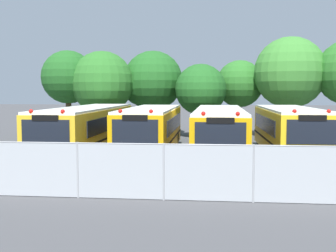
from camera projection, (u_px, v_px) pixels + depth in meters
ground_plane at (186, 156)px, 22.38m from camera, size 160.00×160.00×0.00m
school_bus_0 at (88, 128)px, 22.86m from camera, size 2.66×11.60×2.71m
school_bus_1 at (151, 129)px, 22.34m from camera, size 2.45×9.85×2.70m
school_bus_2 at (219, 130)px, 22.25m from camera, size 2.63×11.68×2.65m
school_bus_3 at (290, 130)px, 21.86m from camera, size 2.67×9.52×2.71m
tree_0 at (69, 77)px, 31.61m from camera, size 3.97×3.97×6.46m
tree_1 at (103, 83)px, 31.19m from camera, size 4.62×4.62×6.37m
tree_2 at (150, 81)px, 32.56m from camera, size 4.79×4.59×6.52m
tree_3 at (199, 90)px, 30.81m from camera, size 3.72×3.72×5.41m
tree_4 at (242, 83)px, 32.54m from camera, size 3.67×3.62×5.79m
tree_5 at (287, 72)px, 30.16m from camera, size 5.09×5.09×7.30m
chainlink_fence at (164, 171)px, 13.34m from camera, size 16.84×0.07×1.82m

